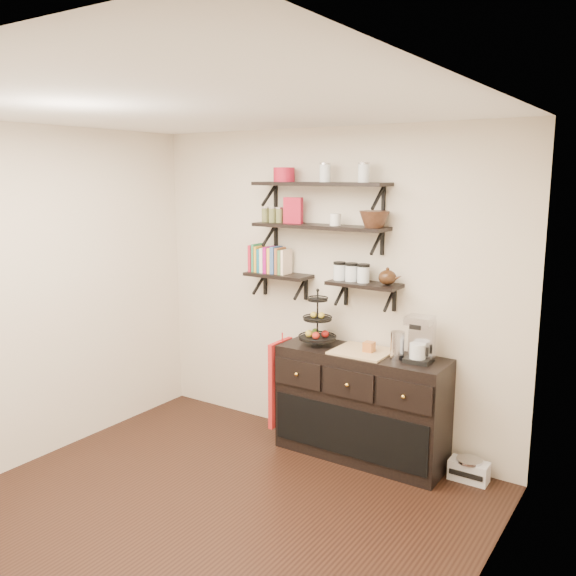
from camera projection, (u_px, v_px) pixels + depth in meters
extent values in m
plane|color=black|center=(195.00, 525.00, 4.08)|extent=(3.50, 3.50, 0.00)
cube|color=white|center=(182.00, 107.00, 3.59)|extent=(3.50, 3.50, 0.02)
cube|color=beige|center=(326.00, 287.00, 5.27)|extent=(3.50, 0.02, 2.70)
cube|color=beige|center=(22.00, 299.00, 4.78)|extent=(0.02, 3.50, 2.70)
cube|color=beige|center=(464.00, 380.00, 2.89)|extent=(0.02, 3.50, 2.70)
cube|color=black|center=(320.00, 184.00, 5.00)|extent=(1.20, 0.27, 0.03)
cube|color=black|center=(276.00, 196.00, 5.40)|extent=(0.02, 0.03, 0.20)
cube|color=black|center=(384.00, 199.00, 4.84)|extent=(0.02, 0.03, 0.20)
cube|color=black|center=(319.00, 227.00, 5.06)|extent=(1.20, 0.27, 0.03)
cube|color=black|center=(276.00, 236.00, 5.46)|extent=(0.02, 0.03, 0.20)
cube|color=black|center=(382.00, 243.00, 4.90)|extent=(0.02, 0.03, 0.20)
cube|color=black|center=(278.00, 275.00, 5.38)|extent=(0.60, 0.25, 0.03)
cube|color=black|center=(265.00, 284.00, 5.61)|extent=(0.02, 0.03, 0.20)
cube|color=black|center=(306.00, 289.00, 5.37)|extent=(0.03, 0.03, 0.20)
cube|color=black|center=(364.00, 284.00, 4.93)|extent=(0.60, 0.25, 0.03)
cube|color=black|center=(346.00, 293.00, 5.16)|extent=(0.03, 0.03, 0.20)
cube|color=black|center=(394.00, 299.00, 4.92)|extent=(0.02, 0.03, 0.20)
cube|color=#B81930|center=(255.00, 260.00, 5.50)|extent=(0.02, 0.15, 0.20)
cube|color=#2A7B4F|center=(258.00, 258.00, 5.48)|extent=(0.03, 0.15, 0.24)
cube|color=gold|center=(261.00, 260.00, 5.46)|extent=(0.04, 0.15, 0.21)
cube|color=#15667F|center=(265.00, 258.00, 5.44)|extent=(0.03, 0.15, 0.25)
cube|color=white|center=(268.00, 260.00, 5.43)|extent=(0.03, 0.15, 0.22)
cube|color=#A61174|center=(271.00, 258.00, 5.40)|extent=(0.04, 0.15, 0.26)
cube|color=#F6AC3A|center=(275.00, 260.00, 5.38)|extent=(0.03, 0.15, 0.23)
cube|color=#3A5C9C|center=(278.00, 262.00, 5.37)|extent=(0.03, 0.15, 0.20)
cube|color=#995531|center=(282.00, 260.00, 5.34)|extent=(0.04, 0.15, 0.24)
cube|color=#4D8247|center=(286.00, 262.00, 5.32)|extent=(0.03, 0.15, 0.21)
cube|color=#FEDCBA|center=(289.00, 260.00, 5.30)|extent=(0.03, 0.15, 0.25)
cylinder|color=silver|center=(339.00, 272.00, 5.04)|extent=(0.10, 0.10, 0.13)
cylinder|color=silver|center=(351.00, 273.00, 4.98)|extent=(0.10, 0.10, 0.13)
cylinder|color=silver|center=(363.00, 274.00, 4.92)|extent=(0.10, 0.10, 0.13)
cube|color=black|center=(361.00, 405.00, 4.99)|extent=(1.40, 0.45, 0.90)
cube|color=tan|center=(362.00, 351.00, 4.91)|extent=(0.45, 0.41, 0.02)
sphere|color=gold|center=(296.00, 374.00, 4.99)|extent=(0.04, 0.04, 0.04)
sphere|color=gold|center=(347.00, 385.00, 4.73)|extent=(0.04, 0.04, 0.04)
sphere|color=gold|center=(403.00, 397.00, 4.48)|extent=(0.04, 0.04, 0.04)
cylinder|color=black|center=(317.00, 318.00, 5.09)|extent=(0.01, 0.01, 0.46)
cylinder|color=black|center=(317.00, 338.00, 5.13)|extent=(0.31, 0.31, 0.01)
cylinder|color=black|center=(317.00, 319.00, 5.09)|extent=(0.24, 0.24, 0.02)
cylinder|color=black|center=(318.00, 300.00, 5.06)|extent=(0.16, 0.16, 0.02)
sphere|color=#B21914|center=(325.00, 334.00, 5.12)|extent=(0.06, 0.06, 0.06)
sphere|color=gold|center=(314.00, 315.00, 5.11)|extent=(0.05, 0.05, 0.05)
cube|color=#B05F28|center=(369.00, 347.00, 4.87)|extent=(0.08, 0.08, 0.08)
cube|color=black|center=(418.00, 360.00, 4.65)|extent=(0.20, 0.18, 0.04)
cube|color=silver|center=(422.00, 339.00, 4.67)|extent=(0.20, 0.08, 0.30)
cube|color=silver|center=(420.00, 320.00, 4.59)|extent=(0.20, 0.18, 0.06)
cylinder|color=silver|center=(418.00, 351.00, 4.62)|extent=(0.13, 0.13, 0.12)
cylinder|color=silver|center=(397.00, 346.00, 4.70)|extent=(0.11, 0.11, 0.22)
cube|color=#AD2012|center=(280.00, 382.00, 5.29)|extent=(0.04, 0.32, 0.75)
cube|color=silver|center=(469.00, 471.00, 4.66)|extent=(0.29, 0.15, 0.16)
cylinder|color=silver|center=(469.00, 460.00, 4.64)|extent=(0.20, 0.20, 0.02)
cube|color=black|center=(466.00, 475.00, 4.59)|extent=(0.25, 0.01, 0.04)
cube|color=maroon|center=(293.00, 210.00, 5.18)|extent=(0.17, 0.09, 0.22)
cylinder|color=white|center=(335.00, 220.00, 4.97)|extent=(0.09, 0.09, 0.10)
cylinder|color=maroon|center=(284.00, 175.00, 5.18)|extent=(0.18, 0.18, 0.12)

